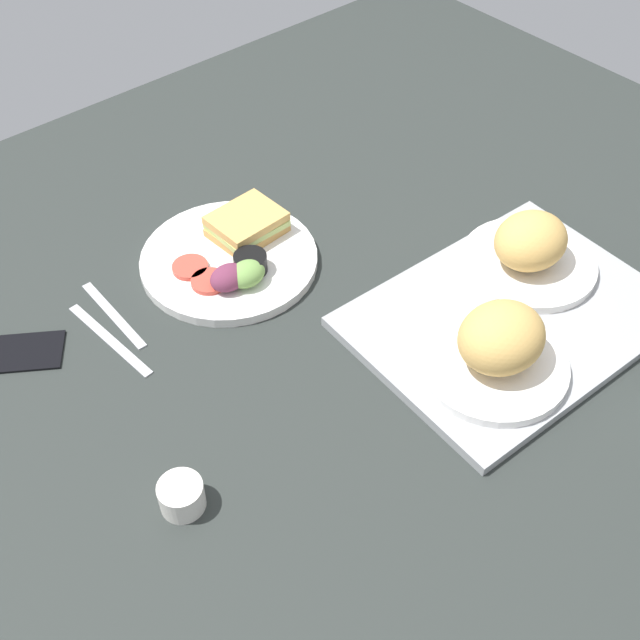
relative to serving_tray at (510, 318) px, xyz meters
The scene contains 9 objects.
ground_plane 28.63cm from the serving_tray, 40.80° to the right, with size 190.00×150.00×3.00cm, color #282D2B.
serving_tray is the anchor object (origin of this frame).
bread_plate_near 11.81cm from the serving_tray, 152.00° to the right, with size 20.94×20.94×9.53cm.
bread_plate_far 11.81cm from the serving_tray, 27.50° to the left, with size 20.80×20.80×10.03cm.
plate_with_salad 43.74cm from the serving_tray, 57.76° to the right, with size 28.14×28.14×5.40cm.
espresso_cup 54.34cm from the serving_tray, ahead, with size 5.60×5.60×4.00cm, color silver.
fork 59.05cm from the serving_tray, 41.85° to the right, with size 17.00×1.40×0.50cm, color #B7B7BC.
knife 58.83cm from the serving_tray, 37.00° to the right, with size 19.00×1.40×0.50cm, color #B7B7BC.
cell_phone 72.49cm from the serving_tray, 35.54° to the right, with size 14.40×7.20×0.80cm, color black.
Camera 1 is at (52.63, 61.95, 85.76)cm, focal length 44.62 mm.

